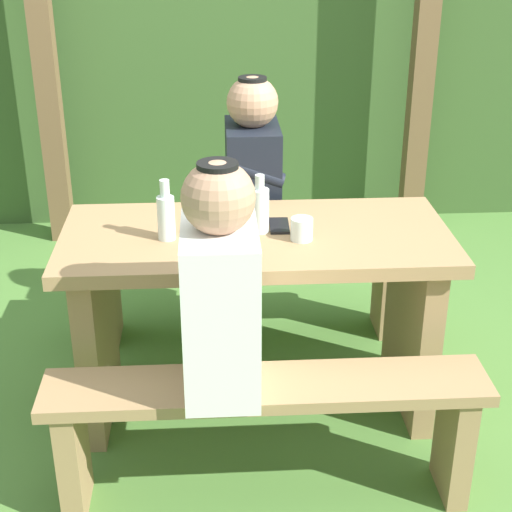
{
  "coord_description": "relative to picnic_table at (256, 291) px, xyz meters",
  "views": [
    {
      "loc": [
        -0.16,
        -2.56,
        1.84
      ],
      "look_at": [
        0.0,
        0.0,
        0.64
      ],
      "focal_mm": 54.57,
      "sensor_mm": 36.0,
      "label": 1
    }
  ],
  "objects": [
    {
      "name": "bench_near",
      "position": [
        0.0,
        -0.54,
        -0.17
      ],
      "size": [
        1.4,
        0.24,
        0.46
      ],
      "color": "#9E7A51",
      "rests_on": "ground_plane"
    },
    {
      "name": "pergola_post_left",
      "position": [
        -1.03,
        1.71,
        0.49
      ],
      "size": [
        0.12,
        0.12,
        1.98
      ],
      "primitive_type": "cube",
      "color": "brown",
      "rests_on": "ground_plane"
    },
    {
      "name": "ground_plane",
      "position": [
        0.0,
        0.0,
        -0.5
      ],
      "size": [
        12.0,
        12.0,
        0.0
      ],
      "primitive_type": "plane",
      "color": "#4E7D37"
    },
    {
      "name": "bench_far",
      "position": [
        0.0,
        0.54,
        -0.17
      ],
      "size": [
        1.4,
        0.24,
        0.46
      ],
      "color": "#9E7A51",
      "rests_on": "ground_plane"
    },
    {
      "name": "pergola_post_right",
      "position": [
        1.03,
        1.71,
        0.49
      ],
      "size": [
        0.12,
        0.12,
        1.98
      ],
      "primitive_type": "cube",
      "color": "brown",
      "rests_on": "ground_plane"
    },
    {
      "name": "bottle_left",
      "position": [
        -0.32,
        -0.04,
        0.32
      ],
      "size": [
        0.06,
        0.06,
        0.22
      ],
      "color": "silver",
      "rests_on": "picnic_table"
    },
    {
      "name": "drinking_glass",
      "position": [
        0.16,
        -0.07,
        0.28
      ],
      "size": [
        0.08,
        0.08,
        0.08
      ],
      "primitive_type": "cylinder",
      "color": "silver",
      "rests_on": "picnic_table"
    },
    {
      "name": "hedge_backdrop",
      "position": [
        0.0,
        2.34,
        0.63
      ],
      "size": [
        6.4,
        0.8,
        2.26
      ],
      "primitive_type": "cube",
      "color": "#395828",
      "rests_on": "ground_plane"
    },
    {
      "name": "picnic_table",
      "position": [
        0.0,
        0.0,
        0.0
      ],
      "size": [
        1.4,
        0.64,
        0.74
      ],
      "color": "#9E7A51",
      "rests_on": "ground_plane"
    },
    {
      "name": "bottle_right",
      "position": [
        0.01,
        0.01,
        0.32
      ],
      "size": [
        0.07,
        0.07,
        0.21
      ],
      "color": "silver",
      "rests_on": "picnic_table"
    },
    {
      "name": "person_white_shirt",
      "position": [
        -0.14,
        -0.54,
        0.29
      ],
      "size": [
        0.25,
        0.35,
        0.72
      ],
      "color": "white",
      "rests_on": "bench_near"
    },
    {
      "name": "cell_phone",
      "position": [
        0.09,
        0.05,
        0.24
      ],
      "size": [
        0.07,
        0.14,
        0.01
      ],
      "primitive_type": "cube",
      "rotation": [
        0.0,
        0.0,
        -0.03
      ],
      "color": "black",
      "rests_on": "picnic_table"
    },
    {
      "name": "person_black_coat",
      "position": [
        0.02,
        0.54,
        0.29
      ],
      "size": [
        0.25,
        0.35,
        0.72
      ],
      "color": "black",
      "rests_on": "bench_far"
    }
  ]
}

